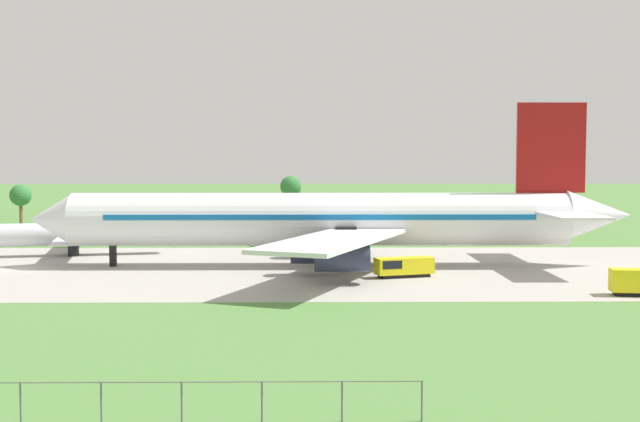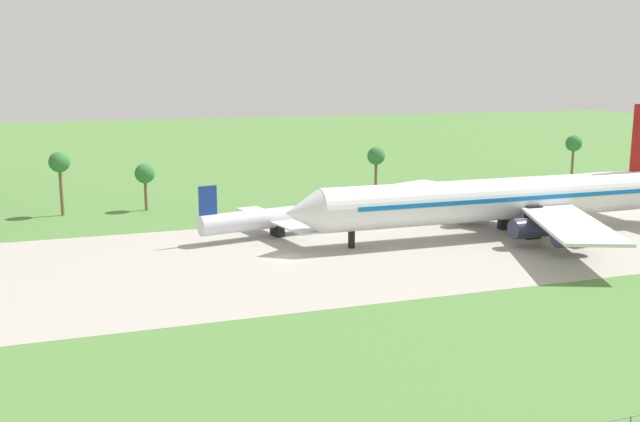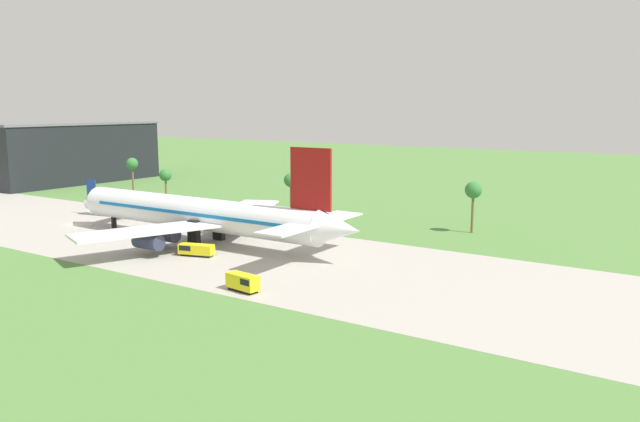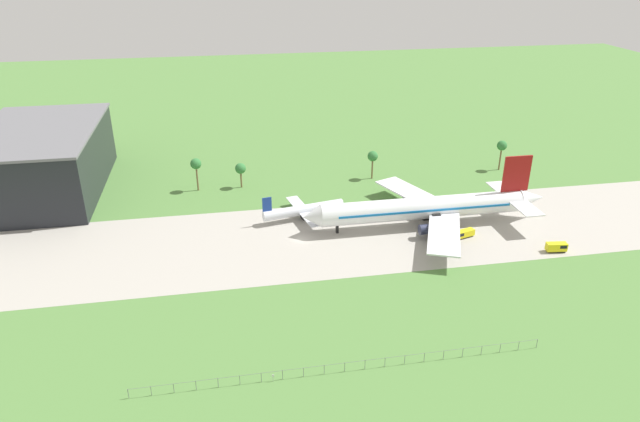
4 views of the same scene
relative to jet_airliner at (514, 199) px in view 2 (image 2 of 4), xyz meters
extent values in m
plane|color=#517F3D|center=(-37.39, -2.35, -5.65)|extent=(600.00, 600.00, 0.00)
cube|color=#A8A399|center=(-37.39, -2.35, -5.64)|extent=(320.00, 44.00, 0.02)
cylinder|color=white|center=(-1.76, 0.00, 0.06)|extent=(59.68, 6.39, 6.39)
cone|color=white|center=(-34.15, 0.00, 0.06)|extent=(5.11, 6.26, 6.26)
cube|color=#146BB7|center=(-1.76, 0.00, 0.54)|extent=(50.73, 6.52, 0.64)
cube|color=white|center=(-0.33, -13.38, -1.06)|extent=(17.73, 27.92, 0.44)
cube|color=white|center=(-0.33, 13.38, -1.06)|extent=(17.73, 27.92, 0.44)
cylinder|color=#2D334C|center=(-2.24, -7.67, -2.90)|extent=(5.75, 2.88, 2.88)
cylinder|color=#2D334C|center=(0.34, -14.06, -2.90)|extent=(5.75, 2.88, 2.88)
cylinder|color=#2D334C|center=(-2.24, 7.67, -2.90)|extent=(5.75, 2.88, 2.88)
cylinder|color=#2D334C|center=(0.34, 14.06, -2.90)|extent=(5.75, 2.88, 2.88)
cube|color=black|center=(-26.82, 0.00, -3.12)|extent=(0.70, 0.90, 5.07)
cube|color=black|center=(1.23, -3.52, -3.12)|extent=(2.40, 1.20, 5.07)
cube|color=black|center=(1.23, 3.52, -3.12)|extent=(2.40, 1.20, 5.07)
cylinder|color=silver|center=(-34.79, 10.83, -2.75)|extent=(25.00, 7.85, 3.06)
cube|color=navy|center=(-45.77, 8.64, 0.92)|extent=(2.75, 0.77, 4.28)
cube|color=silver|center=(-34.79, 10.83, -3.05)|extent=(7.97, 22.68, 0.24)
cube|color=black|center=(-34.79, 10.83, -4.20)|extent=(1.71, 2.93, 2.90)
cube|color=black|center=(7.39, -9.20, -5.45)|extent=(5.80, 3.27, 0.40)
cube|color=yellow|center=(7.39, -9.20, -4.36)|extent=(6.79, 3.74, 1.79)
cube|color=black|center=(5.68, -9.70, -4.09)|extent=(2.75, 2.59, 0.90)
cylinder|color=brown|center=(-66.14, 38.74, -1.23)|extent=(0.56, 0.56, 8.84)
sphere|color=#337538|center=(-66.14, 38.74, 3.78)|extent=(3.60, 3.60, 3.60)
cylinder|color=brown|center=(-51.74, 38.74, -2.55)|extent=(0.56, 0.56, 6.20)
sphere|color=#337538|center=(-51.74, 38.74, 1.15)|extent=(3.60, 3.60, 3.60)
cylinder|color=brown|center=(41.64, 38.74, -1.34)|extent=(0.56, 0.56, 8.63)
sphere|color=#337538|center=(41.64, 38.74, 3.58)|extent=(3.60, 3.60, 3.60)
cylinder|color=brown|center=(-6.20, 38.74, -1.83)|extent=(0.56, 0.56, 7.65)
sphere|color=#337538|center=(-6.20, 38.74, 2.60)|extent=(3.60, 3.60, 3.60)
camera|label=1|loc=(-2.99, -96.60, 7.60)|focal=45.00mm
camera|label=2|loc=(-63.60, -92.29, 19.13)|focal=40.00mm
camera|label=3|loc=(86.31, -88.72, 21.14)|focal=35.00mm
camera|label=4|loc=(-57.47, -141.32, 68.79)|focal=32.00mm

